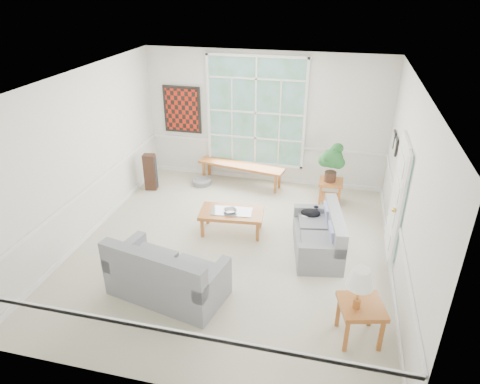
% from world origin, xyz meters
% --- Properties ---
extents(floor, '(5.50, 6.00, 0.01)m').
position_xyz_m(floor, '(0.00, 0.00, -0.01)').
color(floor, '#B7B199').
rests_on(floor, ground).
extents(ceiling, '(5.50, 6.00, 0.02)m').
position_xyz_m(ceiling, '(0.00, 0.00, 3.00)').
color(ceiling, white).
rests_on(ceiling, ground).
extents(wall_back, '(5.50, 0.02, 3.00)m').
position_xyz_m(wall_back, '(0.00, 3.00, 1.50)').
color(wall_back, silver).
rests_on(wall_back, ground).
extents(wall_front, '(5.50, 0.02, 3.00)m').
position_xyz_m(wall_front, '(0.00, -3.00, 1.50)').
color(wall_front, silver).
rests_on(wall_front, ground).
extents(wall_left, '(0.02, 6.00, 3.00)m').
position_xyz_m(wall_left, '(-2.75, 0.00, 1.50)').
color(wall_left, silver).
rests_on(wall_left, ground).
extents(wall_right, '(0.02, 6.00, 3.00)m').
position_xyz_m(wall_right, '(2.75, 0.00, 1.50)').
color(wall_right, silver).
rests_on(wall_right, ground).
extents(window_back, '(2.30, 0.08, 2.40)m').
position_xyz_m(window_back, '(-0.20, 2.96, 1.65)').
color(window_back, white).
rests_on(window_back, wall_back).
extents(entry_door, '(0.08, 0.90, 2.10)m').
position_xyz_m(entry_door, '(2.71, 0.60, 1.05)').
color(entry_door, white).
rests_on(entry_door, floor).
extents(door_sidelight, '(0.08, 0.26, 1.90)m').
position_xyz_m(door_sidelight, '(2.71, -0.03, 1.15)').
color(door_sidelight, white).
rests_on(door_sidelight, wall_right).
extents(wall_art, '(0.90, 0.06, 1.10)m').
position_xyz_m(wall_art, '(-1.95, 2.95, 1.60)').
color(wall_art, '#61150C').
rests_on(wall_art, wall_back).
extents(wall_frame_near, '(0.04, 0.26, 0.32)m').
position_xyz_m(wall_frame_near, '(2.71, 1.75, 1.55)').
color(wall_frame_near, black).
rests_on(wall_frame_near, wall_right).
extents(wall_frame_far, '(0.04, 0.26, 0.32)m').
position_xyz_m(wall_frame_far, '(2.71, 2.15, 1.55)').
color(wall_frame_far, black).
rests_on(wall_frame_far, wall_right).
extents(loveseat_right, '(1.00, 1.58, 0.80)m').
position_xyz_m(loveseat_right, '(1.48, 0.26, 0.40)').
color(loveseat_right, gray).
rests_on(loveseat_right, floor).
extents(loveseat_front, '(1.88, 1.24, 0.94)m').
position_xyz_m(loveseat_front, '(-0.64, -1.40, 0.47)').
color(loveseat_front, gray).
rests_on(loveseat_front, floor).
extents(coffee_table, '(1.25, 0.77, 0.44)m').
position_xyz_m(coffee_table, '(-0.14, 0.54, 0.22)').
color(coffee_table, '#A35924').
rests_on(coffee_table, floor).
extents(pewter_bowl, '(0.40, 0.40, 0.07)m').
position_xyz_m(pewter_bowl, '(-0.16, 0.50, 0.48)').
color(pewter_bowl, gray).
rests_on(pewter_bowl, coffee_table).
extents(window_bench, '(2.08, 0.75, 0.48)m').
position_xyz_m(window_bench, '(-0.47, 2.65, 0.24)').
color(window_bench, '#A35924').
rests_on(window_bench, floor).
extents(end_table, '(0.50, 0.50, 0.50)m').
position_xyz_m(end_table, '(1.61, 2.21, 0.25)').
color(end_table, '#A35924').
rests_on(end_table, floor).
extents(houseplant, '(0.53, 0.53, 0.84)m').
position_xyz_m(houseplant, '(1.58, 2.20, 0.92)').
color(houseplant, '#215A26').
rests_on(houseplant, end_table).
extents(side_table, '(0.69, 0.69, 0.58)m').
position_xyz_m(side_table, '(2.18, -1.66, 0.29)').
color(side_table, '#A35924').
rests_on(side_table, floor).
extents(table_lamp, '(0.39, 0.39, 0.60)m').
position_xyz_m(table_lamp, '(2.11, -1.74, 0.88)').
color(table_lamp, silver).
rests_on(table_lamp, side_table).
extents(pet_bed, '(0.56, 0.56, 0.13)m').
position_xyz_m(pet_bed, '(-1.35, 2.40, 0.07)').
color(pet_bed, slate).
rests_on(pet_bed, floor).
extents(floor_speaker, '(0.29, 0.24, 0.84)m').
position_xyz_m(floor_speaker, '(-2.40, 1.90, 0.42)').
color(floor_speaker, '#371F15').
rests_on(floor_speaker, floor).
extents(cat, '(0.44, 0.39, 0.17)m').
position_xyz_m(cat, '(1.31, 0.75, 0.49)').
color(cat, black).
rests_on(cat, loveseat_right).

